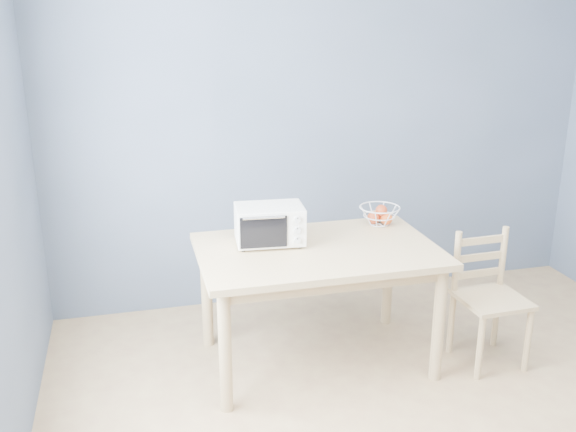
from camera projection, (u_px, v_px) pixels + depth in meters
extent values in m
cube|color=slate|center=(328.00, 124.00, 4.57)|extent=(4.00, 0.01, 2.60)
cube|color=#D3B47E|center=(318.00, 251.00, 3.77)|extent=(1.40, 0.90, 0.04)
cylinder|color=#D3B47E|center=(225.00, 352.00, 3.40)|extent=(0.07, 0.07, 0.71)
cylinder|color=#D3B47E|center=(439.00, 324.00, 3.69)|extent=(0.07, 0.07, 0.71)
cylinder|color=#D3B47E|center=(207.00, 294.00, 4.08)|extent=(0.07, 0.07, 0.71)
cylinder|color=#D3B47E|center=(388.00, 275.00, 4.37)|extent=(0.07, 0.07, 0.71)
cube|color=silver|center=(270.00, 224.00, 3.79)|extent=(0.42, 0.30, 0.22)
cube|color=black|center=(261.00, 225.00, 3.78)|extent=(0.28, 0.25, 0.17)
cube|color=black|center=(264.00, 232.00, 3.65)|extent=(0.27, 0.03, 0.19)
cylinder|color=silver|center=(264.00, 218.00, 3.61)|extent=(0.24, 0.03, 0.01)
cube|color=silver|center=(297.00, 230.00, 3.69)|extent=(0.11, 0.01, 0.20)
cylinder|color=black|center=(243.00, 250.00, 3.71)|extent=(0.02, 0.02, 0.01)
cylinder|color=black|center=(300.00, 247.00, 3.76)|extent=(0.02, 0.02, 0.01)
cylinder|color=black|center=(240.00, 238.00, 3.90)|extent=(0.02, 0.02, 0.01)
cylinder|color=black|center=(294.00, 235.00, 3.95)|extent=(0.02, 0.02, 0.01)
cylinder|color=silver|center=(297.00, 220.00, 3.66)|extent=(0.04, 0.02, 0.04)
cylinder|color=silver|center=(297.00, 230.00, 3.68)|extent=(0.04, 0.02, 0.04)
cylinder|color=silver|center=(297.00, 240.00, 3.70)|extent=(0.04, 0.02, 0.04)
torus|color=silver|center=(380.00, 207.00, 4.12)|extent=(0.31, 0.31, 0.01)
torus|color=silver|center=(379.00, 216.00, 4.14)|extent=(0.24, 0.24, 0.01)
torus|color=silver|center=(379.00, 224.00, 4.16)|extent=(0.14, 0.14, 0.01)
sphere|color=red|center=(373.00, 218.00, 4.14)|extent=(0.08, 0.08, 0.08)
sphere|color=#D85119|center=(386.00, 219.00, 4.13)|extent=(0.08, 0.08, 0.08)
sphere|color=tan|center=(377.00, 216.00, 4.19)|extent=(0.08, 0.08, 0.08)
sphere|color=red|center=(381.00, 210.00, 4.12)|extent=(0.08, 0.08, 0.08)
cube|color=#D3B47E|center=(492.00, 299.00, 3.86)|extent=(0.39, 0.39, 0.03)
cylinder|color=#D3B47E|center=(480.00, 348.00, 3.73)|extent=(0.04, 0.04, 0.41)
cylinder|color=#D3B47E|center=(528.00, 340.00, 3.82)|extent=(0.04, 0.04, 0.41)
cylinder|color=#D3B47E|center=(451.00, 323.00, 4.03)|extent=(0.04, 0.04, 0.41)
cylinder|color=#D3B47E|center=(496.00, 316.00, 4.12)|extent=(0.04, 0.04, 0.41)
cylinder|color=#D3B47E|center=(456.00, 263.00, 3.90)|extent=(0.04, 0.04, 0.41)
cylinder|color=#D3B47E|center=(503.00, 258.00, 3.99)|extent=(0.04, 0.04, 0.41)
cube|color=#D3B47E|center=(479.00, 273.00, 3.97)|extent=(0.33, 0.03, 0.05)
cube|color=#D3B47E|center=(480.00, 257.00, 3.94)|extent=(0.33, 0.03, 0.05)
cube|color=#D3B47E|center=(482.00, 240.00, 3.91)|extent=(0.33, 0.03, 0.05)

